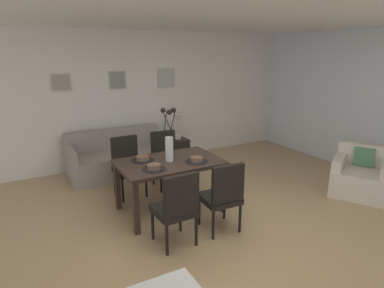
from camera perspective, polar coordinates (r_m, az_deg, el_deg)
The scene contains 23 objects.
ground_plane at distance 4.24m, azimuth 4.19°, elevation -15.47°, with size 9.00×9.00×0.00m, color tan.
back_wall_panel at distance 6.65m, azimuth -11.06°, elevation 7.71°, with size 9.00×0.10×2.60m, color white.
side_window_wall at distance 6.67m, azimuth 29.89°, elevation 5.94°, with size 0.10×6.30×2.60m, color white.
ceiling_panel at distance 4.00m, azimuth 1.65°, elevation 22.12°, with size 9.00×7.20×0.08m, color white.
dining_table at distance 4.58m, azimuth -3.91°, elevation -4.03°, with size 1.40×0.90×0.74m.
dining_chair_near_left at distance 3.79m, azimuth -2.64°, elevation -10.64°, with size 0.46×0.46×0.92m.
dining_chair_near_right at distance 5.25m, azimuth -11.13°, elevation -3.28°, with size 0.45×0.45×0.92m.
dining_chair_far_left at distance 4.10m, azimuth 5.38°, elevation -8.62°, with size 0.47×0.47×0.92m.
dining_chair_far_right at distance 5.51m, azimuth -4.58°, elevation -2.13°, with size 0.46×0.46×0.92m.
centerpiece_vase at distance 4.47m, azimuth -3.99°, elevation 0.49°, with size 0.21×0.23×0.73m.
placemat_near_left at distance 4.26m, azimuth -6.62°, elevation -4.33°, with size 0.32×0.32×0.01m, color black.
bowl_near_left at distance 4.24m, azimuth -6.64°, elevation -3.86°, with size 0.17×0.17×0.07m.
placemat_near_right at distance 4.62m, azimuth -8.55°, elevation -2.79°, with size 0.32×0.32×0.01m, color black.
bowl_near_right at distance 4.60m, azimuth -8.57°, elevation -2.35°, with size 0.17×0.17×0.07m.
placemat_far_left at distance 4.51m, azimuth 0.80°, elevation -3.04°, with size 0.32×0.32×0.01m, color black.
bowl_far_left at distance 4.50m, azimuth 0.80°, elevation -2.59°, with size 0.17×0.17×0.07m.
sofa at distance 6.25m, azimuth -12.52°, elevation -2.52°, with size 1.80×0.84×0.80m.
side_table at distance 6.61m, azimuth -2.43°, elevation -1.31°, with size 0.36×0.36×0.52m, color black.
table_lamp at distance 6.45m, azimuth -2.50°, elevation 4.07°, with size 0.22×0.22×0.51m.
armchair at distance 5.90m, azimuth 27.22°, elevation -4.99°, with size 1.09×1.09×0.75m.
framed_picture_left at distance 6.28m, azimuth -21.79°, elevation 9.90°, with size 0.33×0.03×0.29m.
framed_picture_center at distance 6.48m, azimuth -12.81°, elevation 10.76°, with size 0.33×0.03×0.34m.
framed_picture_right at distance 6.83m, azimuth -4.51°, elevation 11.33°, with size 0.37×0.03×0.38m.
Camera 1 is at (-2.00, -3.03, 2.20)m, focal length 30.73 mm.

